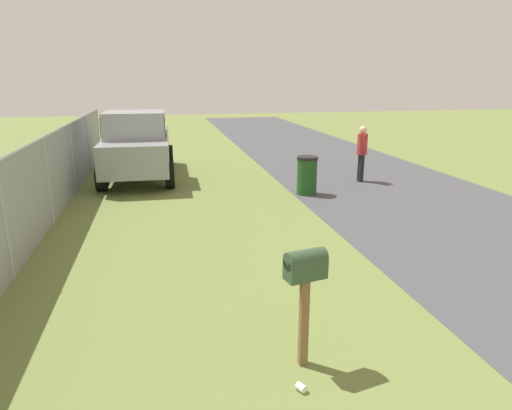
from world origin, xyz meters
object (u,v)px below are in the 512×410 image
at_px(trash_bin, 307,175).
at_px(pickup_truck, 137,143).
at_px(pedestrian, 362,150).
at_px(mailbox, 305,275).

bearing_deg(trash_bin, pickup_truck, 56.64).
bearing_deg(trash_bin, pedestrian, -61.27).
xyz_separation_m(mailbox, pickup_truck, (10.11, 2.13, 0.04)).
bearing_deg(pickup_truck, trash_bin, 57.75).
height_order(trash_bin, pedestrian, pedestrian).
bearing_deg(mailbox, pedestrian, -40.58).
xyz_separation_m(mailbox, pedestrian, (8.28, -4.46, -0.10)).
bearing_deg(pedestrian, trash_bin, -149.19).
relative_size(mailbox, trash_bin, 1.31).
height_order(pickup_truck, pedestrian, pickup_truck).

